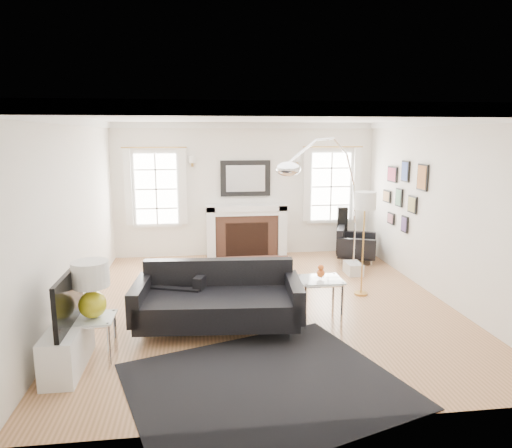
{
  "coord_description": "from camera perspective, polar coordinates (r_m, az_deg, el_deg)",
  "views": [
    {
      "loc": [
        -0.98,
        -6.57,
        2.53
      ],
      "look_at": [
        -0.11,
        0.3,
        1.19
      ],
      "focal_mm": 32.0,
      "sensor_mm": 36.0,
      "label": 1
    }
  ],
  "objects": [
    {
      "name": "floor",
      "position": [
        7.11,
        1.21,
        -9.87
      ],
      "size": [
        6.0,
        6.0,
        0.0
      ],
      "primitive_type": "plane",
      "color": "#96663F",
      "rests_on": "ground"
    },
    {
      "name": "back_wall",
      "position": [
        9.69,
        -1.35,
        4.28
      ],
      "size": [
        5.5,
        0.04,
        2.8
      ],
      "primitive_type": "cube",
      "color": "white",
      "rests_on": "floor"
    },
    {
      "name": "front_wall",
      "position": [
        3.87,
        7.8,
        -6.12
      ],
      "size": [
        5.5,
        0.04,
        2.8
      ],
      "primitive_type": "cube",
      "color": "white",
      "rests_on": "floor"
    },
    {
      "name": "left_wall",
      "position": [
        6.9,
        -21.95,
        0.74
      ],
      "size": [
        0.04,
        6.0,
        2.8
      ],
      "primitive_type": "cube",
      "color": "white",
      "rests_on": "floor"
    },
    {
      "name": "right_wall",
      "position": [
        7.64,
        22.12,
        1.66
      ],
      "size": [
        0.04,
        6.0,
        2.8
      ],
      "primitive_type": "cube",
      "color": "white",
      "rests_on": "floor"
    },
    {
      "name": "ceiling",
      "position": [
        6.65,
        1.31,
        13.29
      ],
      "size": [
        5.5,
        6.0,
        0.02
      ],
      "primitive_type": "cube",
      "color": "white",
      "rests_on": "back_wall"
    },
    {
      "name": "crown_molding",
      "position": [
        6.65,
        1.31,
        12.78
      ],
      "size": [
        5.5,
        6.0,
        0.12
      ],
      "primitive_type": "cube",
      "color": "white",
      "rests_on": "back_wall"
    },
    {
      "name": "fireplace",
      "position": [
        9.62,
        -1.19,
        -0.94
      ],
      "size": [
        1.7,
        0.69,
        1.11
      ],
      "color": "white",
      "rests_on": "floor"
    },
    {
      "name": "mantel_mirror",
      "position": [
        9.62,
        -1.32,
        5.73
      ],
      "size": [
        1.05,
        0.07,
        0.75
      ],
      "color": "black",
      "rests_on": "back_wall"
    },
    {
      "name": "window_left",
      "position": [
        9.62,
        -12.37,
        4.33
      ],
      "size": [
        1.24,
        0.15,
        1.62
      ],
      "color": "white",
      "rests_on": "back_wall"
    },
    {
      "name": "window_right",
      "position": [
        9.99,
        9.34,
        4.68
      ],
      "size": [
        1.24,
        0.15,
        1.62
      ],
      "color": "white",
      "rests_on": "back_wall"
    },
    {
      "name": "gallery_wall",
      "position": [
        8.75,
        17.89,
        3.91
      ],
      "size": [
        0.04,
        1.73,
        1.29
      ],
      "color": "black",
      "rests_on": "right_wall"
    },
    {
      "name": "tv_unit",
      "position": [
        5.55,
        -22.47,
        -13.31
      ],
      "size": [
        0.35,
        1.0,
        1.09
      ],
      "color": "white",
      "rests_on": "floor"
    },
    {
      "name": "area_rug",
      "position": [
        4.98,
        1.13,
        -19.5
      ],
      "size": [
        3.23,
        2.95,
        0.01
      ],
      "primitive_type": "cube",
      "rotation": [
        0.0,
        0.0,
        0.32
      ],
      "color": "black",
      "rests_on": "floor"
    },
    {
      "name": "sofa",
      "position": [
        6.15,
        -4.75,
        -9.51
      ],
      "size": [
        2.23,
        1.16,
        0.71
      ],
      "color": "black",
      "rests_on": "floor"
    },
    {
      "name": "armchair_left",
      "position": [
        6.66,
        -8.49,
        -8.69
      ],
      "size": [
        0.94,
        0.99,
        0.54
      ],
      "color": "black",
      "rests_on": "floor"
    },
    {
      "name": "armchair_right",
      "position": [
        9.54,
        12.16,
        -2.67
      ],
      "size": [
        1.0,
        1.06,
        0.57
      ],
      "color": "black",
      "rests_on": "floor"
    },
    {
      "name": "coffee_table",
      "position": [
        7.49,
        -6.35,
        -6.12
      ],
      "size": [
        0.83,
        0.83,
        0.37
      ],
      "color": "silver",
      "rests_on": "floor"
    },
    {
      "name": "side_table_left",
      "position": [
        5.63,
        -19.58,
        -11.91
      ],
      "size": [
        0.46,
        0.46,
        0.51
      ],
      "color": "silver",
      "rests_on": "floor"
    },
    {
      "name": "nesting_table",
      "position": [
        6.3,
        8.04,
        -7.87
      ],
      "size": [
        0.57,
        0.48,
        0.63
      ],
      "color": "silver",
      "rests_on": "floor"
    },
    {
      "name": "gourd_lamp",
      "position": [
        5.47,
        -19.9,
        -7.25
      ],
      "size": [
        0.41,
        0.41,
        0.66
      ],
      "color": "gold",
      "rests_on": "side_table_left"
    },
    {
      "name": "orange_vase",
      "position": [
        6.23,
        8.1,
        -5.94
      ],
      "size": [
        0.11,
        0.11,
        0.18
      ],
      "color": "#CE551A",
      "rests_on": "nesting_table"
    },
    {
      "name": "arc_floor_lamp",
      "position": [
        7.59,
        8.63,
        2.31
      ],
      "size": [
        1.83,
        1.7,
        2.59
      ],
      "color": "white",
      "rests_on": "floor"
    },
    {
      "name": "stick_floor_lamp",
      "position": [
        7.32,
        13.45,
        2.2
      ],
      "size": [
        0.34,
        0.34,
        1.68
      ],
      "color": "#BC8C41",
      "rests_on": "floor"
    },
    {
      "name": "speaker_tower",
      "position": [
        9.91,
        10.69,
        -0.88
      ],
      "size": [
        0.25,
        0.25,
        1.05
      ],
      "primitive_type": "cube",
      "rotation": [
        0.0,
        0.0,
        -0.22
      ],
      "color": "black",
      "rests_on": "floor"
    }
  ]
}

